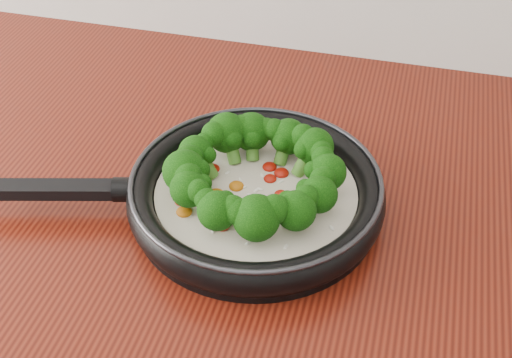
# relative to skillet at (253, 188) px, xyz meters

# --- Properties ---
(skillet) EXTENTS (0.51, 0.38, 0.09)m
(skillet) POSITION_rel_skillet_xyz_m (0.00, 0.00, 0.00)
(skillet) COLOR black
(skillet) RESTS_ON counter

